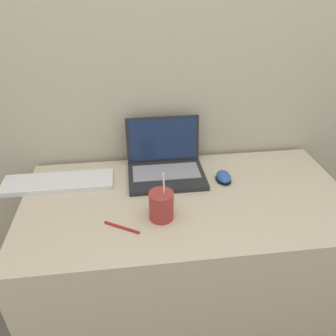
% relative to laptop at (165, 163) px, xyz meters
% --- Properties ---
extents(wall_back, '(7.00, 0.04, 2.50)m').
position_rel_laptop_xyz_m(wall_back, '(0.06, 0.17, 0.50)').
color(wall_back, '#BCB299').
rests_on(wall_back, ground_plane).
extents(desk, '(1.25, 0.63, 0.71)m').
position_rel_laptop_xyz_m(desk, '(0.06, -0.19, -0.40)').
color(desk, beige).
rests_on(desk, ground_plane).
extents(laptop, '(0.31, 0.27, 0.21)m').
position_rel_laptop_xyz_m(laptop, '(0.00, 0.00, 0.00)').
color(laptop, '#232326').
rests_on(laptop, desk).
extents(drink_cup, '(0.09, 0.09, 0.19)m').
position_rel_laptop_xyz_m(drink_cup, '(-0.05, -0.29, 0.01)').
color(drink_cup, '#9E332D').
rests_on(drink_cup, desk).
extents(computer_mouse, '(0.06, 0.09, 0.04)m').
position_rel_laptop_xyz_m(computer_mouse, '(0.23, -0.09, -0.03)').
color(computer_mouse, black).
rests_on(computer_mouse, desk).
extents(external_keyboard, '(0.44, 0.13, 0.02)m').
position_rel_laptop_xyz_m(external_keyboard, '(-0.44, -0.03, -0.04)').
color(external_keyboard, silver).
rests_on(external_keyboard, desk).
extents(pen, '(0.12, 0.08, 0.01)m').
position_rel_laptop_xyz_m(pen, '(-0.19, -0.33, -0.04)').
color(pen, '#A51E1E').
rests_on(pen, desk).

